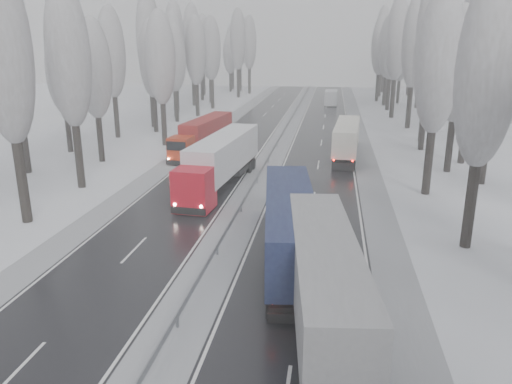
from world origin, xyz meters
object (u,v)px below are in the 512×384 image
(truck_blue_box, at_px, (289,219))
(truck_cream_box, at_px, (347,136))
(box_truck_distant, at_px, (331,97))
(truck_red_white, at_px, (221,159))
(truck_red_red, at_px, (204,133))
(truck_grey_tarp, at_px, (322,267))

(truck_blue_box, bearing_deg, truck_cream_box, 74.99)
(box_truck_distant, xyz_separation_m, truck_red_white, (-9.00, -61.68, 1.05))
(truck_blue_box, height_order, truck_red_white, truck_red_white)
(truck_red_white, distance_m, truck_red_red, 15.57)
(truck_grey_tarp, bearing_deg, truck_red_red, 105.83)
(truck_red_white, bearing_deg, box_truck_distant, 86.66)
(truck_blue_box, bearing_deg, truck_red_red, 106.29)
(truck_grey_tarp, distance_m, truck_blue_box, 6.56)
(truck_cream_box, bearing_deg, truck_blue_box, -94.17)
(truck_blue_box, bearing_deg, truck_red_white, 109.82)
(truck_red_white, bearing_deg, truck_red_red, 114.75)
(box_truck_distant, distance_m, truck_red_red, 49.16)
(box_truck_distant, distance_m, truck_red_white, 62.34)
(truck_grey_tarp, height_order, box_truck_distant, truck_grey_tarp)
(box_truck_distant, bearing_deg, truck_grey_tarp, -89.24)
(box_truck_distant, relative_size, truck_red_white, 0.46)
(truck_grey_tarp, relative_size, truck_blue_box, 1.00)
(truck_cream_box, distance_m, truck_red_white, 18.10)
(truck_blue_box, xyz_separation_m, truck_red_white, (-7.16, 14.12, 0.08))
(box_truck_distant, bearing_deg, truck_red_red, -106.27)
(truck_grey_tarp, distance_m, truck_red_red, 37.88)
(truck_cream_box, height_order, truck_red_red, truck_cream_box)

